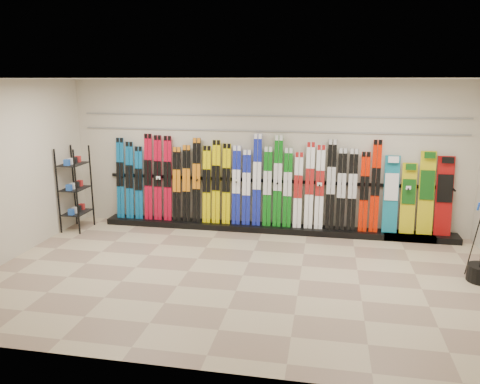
# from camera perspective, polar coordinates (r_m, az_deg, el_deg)

# --- Properties ---
(floor) EXTENTS (8.00, 8.00, 0.00)m
(floor) POSITION_cam_1_polar(r_m,az_deg,el_deg) (7.44, 0.34, -10.14)
(floor) COLOR gray
(floor) RESTS_ON ground
(back_wall) EXTENTS (8.00, 0.00, 8.00)m
(back_wall) POSITION_cam_1_polar(r_m,az_deg,el_deg) (9.40, 3.09, 4.41)
(back_wall) COLOR beige
(back_wall) RESTS_ON floor
(left_wall) EXTENTS (0.00, 5.00, 5.00)m
(left_wall) POSITION_cam_1_polar(r_m,az_deg,el_deg) (8.62, -26.83, 2.14)
(left_wall) COLOR beige
(left_wall) RESTS_ON floor
(ceiling) EXTENTS (8.00, 8.00, 0.00)m
(ceiling) POSITION_cam_1_polar(r_m,az_deg,el_deg) (6.81, 0.37, 13.66)
(ceiling) COLOR silver
(ceiling) RESTS_ON back_wall
(ski_rack_base) EXTENTS (8.00, 0.40, 0.12)m
(ski_rack_base) POSITION_cam_1_polar(r_m,az_deg,el_deg) (9.50, 4.16, -4.45)
(ski_rack_base) COLOR black
(ski_rack_base) RESTS_ON floor
(skis) EXTENTS (5.37, 0.19, 1.83)m
(skis) POSITION_cam_1_polar(r_m,az_deg,el_deg) (9.39, 0.14, 0.98)
(skis) COLOR #0B5790
(skis) RESTS_ON ski_rack_base
(snowboards) EXTENTS (1.25, 0.24, 1.57)m
(snowboards) POSITION_cam_1_polar(r_m,az_deg,el_deg) (9.46, 20.92, -0.39)
(snowboards) COLOR #14728C
(snowboards) RESTS_ON ski_rack_base
(accessory_rack) EXTENTS (0.40, 0.60, 1.69)m
(accessory_rack) POSITION_cam_1_polar(r_m,az_deg,el_deg) (9.99, -19.46, 0.38)
(accessory_rack) COLOR black
(accessory_rack) RESTS_ON floor
(slatwall_rail_0) EXTENTS (7.60, 0.02, 0.03)m
(slatwall_rail_0) POSITION_cam_1_polar(r_m,az_deg,el_deg) (9.31, 3.12, 7.43)
(slatwall_rail_0) COLOR gray
(slatwall_rail_0) RESTS_ON back_wall
(slatwall_rail_1) EXTENTS (7.60, 0.02, 0.03)m
(slatwall_rail_1) POSITION_cam_1_polar(r_m,az_deg,el_deg) (9.29, 3.14, 9.27)
(slatwall_rail_1) COLOR gray
(slatwall_rail_1) RESTS_ON back_wall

